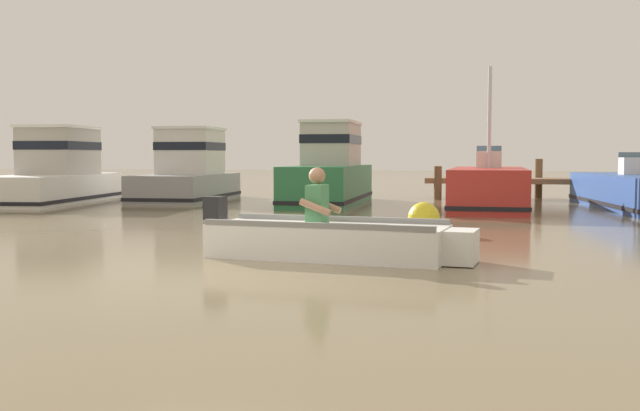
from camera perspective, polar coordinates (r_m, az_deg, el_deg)
The scene contains 8 objects.
ground_plane at distance 8.64m, azimuth -8.17°, elevation -5.06°, with size 120.00×120.00×0.00m, color #7A6B4C.
wooden_dock at distance 23.72m, azimuth 20.59°, elevation 1.79°, with size 10.09×1.64×1.25m.
rowboat_with_person at distance 9.57m, azimuth 1.01°, elevation -2.64°, with size 3.73×1.48×1.19m.
moored_boat_white at distance 22.47m, azimuth -20.00°, elevation 2.30°, with size 2.66×5.77×2.21m.
moored_boat_grey at distance 22.57m, azimuth -10.28°, elevation 2.49°, with size 2.26×4.65×2.22m.
moored_boat_green at distance 20.43m, azimuth 0.75°, elevation 2.56°, with size 1.85×5.46×2.32m.
moored_boat_red at distance 19.13m, azimuth 13.03°, elevation 1.27°, with size 1.97×5.74×3.62m.
mooring_buoy at distance 12.66m, azimuth 8.12°, elevation -0.97°, with size 0.55×0.55×0.55m, color yellow.
Camera 1 is at (2.97, -8.00, 1.34)m, focal length 40.93 mm.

